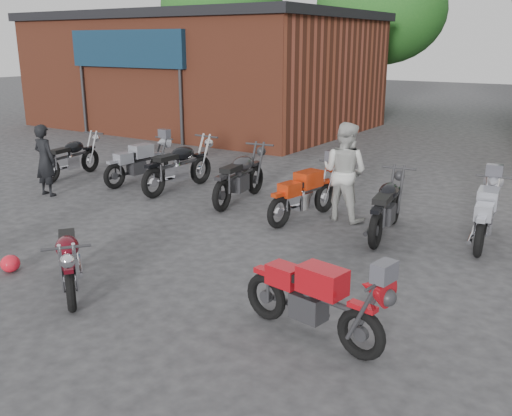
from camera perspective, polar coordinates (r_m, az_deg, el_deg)
The scene contains 16 objects.
ground at distance 7.46m, azimuth -17.80°, elevation -10.13°, with size 90.00×90.00×0.00m, color #2E2E30.
brick_building at distance 23.11m, azimuth -5.23°, elevation 13.20°, with size 12.00×8.00×4.00m, color brown.
tree_0 at distance 32.48m, azimuth -3.37°, elevation 17.82°, with size 6.56×6.56×8.20m, color #124617, non-canonical shape.
tree_1 at distance 28.05m, azimuth 12.25°, elevation 16.93°, with size 5.92×5.92×7.40m, color #124617, non-canonical shape.
vintage_motorcycle at distance 7.92m, azimuth -18.27°, elevation -4.56°, with size 1.77×0.58×1.03m, color #4D0913, non-canonical shape.
sportbike at distance 6.39m, azimuth 5.79°, elevation -8.67°, with size 1.84×0.61×1.07m, color red, non-canonical shape.
helmet at distance 9.05m, azimuth -23.36°, elevation -5.12°, with size 0.28×0.28×0.26m, color red.
person_dark at distance 13.10m, azimuth -20.35°, elevation 4.50°, with size 0.56×0.37×1.55m, color black.
person_light at distance 10.65m, azimuth 8.84°, elevation 3.60°, with size 0.89×0.69×1.83m, color #B0B1AD.
row_bike_0 at distance 14.72m, azimuth -18.00°, elevation 5.06°, with size 1.91×0.63×1.11m, color black, non-canonical shape.
row_bike_1 at distance 13.71m, azimuth -11.69°, elevation 4.69°, with size 1.87×0.62×1.09m, color gray, non-canonical shape.
row_bike_2 at distance 12.84m, azimuth -7.70°, elevation 4.45°, with size 2.14×0.71×1.24m, color black, non-canonical shape.
row_bike_3 at distance 11.79m, azimuth -1.59°, elevation 3.45°, with size 2.08×0.69×1.20m, color #28272A, non-canonical shape.
row_bike_4 at distance 10.64m, azimuth 4.87°, elevation 1.68°, with size 1.89×0.62×1.09m, color red, non-canonical shape.
row_bike_5 at distance 9.98m, azimuth 12.95°, elevation 0.46°, with size 1.97×0.65×1.14m, color black, non-canonical shape.
row_bike_6 at distance 10.07m, azimuth 22.01°, elevation -0.37°, with size 1.87×0.62×1.08m, color #8F919C, non-canonical shape.
Camera 1 is at (5.37, -4.06, 3.22)m, focal length 40.00 mm.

